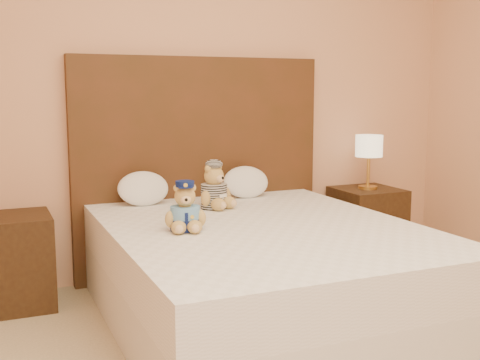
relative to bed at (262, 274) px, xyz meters
The scene contains 9 objects.
bed is the anchor object (origin of this frame).
headboard 1.12m from the bed, 90.00° to the left, with size 1.75×0.08×1.50m, color #4D2817.
nightstand_left 1.48m from the bed, 147.38° to the left, with size 0.45×0.45×0.55m, color #382511.
nightstand_right 1.48m from the bed, 32.62° to the left, with size 0.45×0.45×0.55m, color #382511.
lamp 1.59m from the bed, 32.62° to the left, with size 0.20×0.20×0.40m.
teddy_police 0.59m from the bed, behind, with size 0.22×0.21×0.26m, color #B29045, non-canonical shape.
teddy_prisoner 0.69m from the bed, 97.21° to the left, with size 0.25×0.24×0.28m, color #B29045, non-canonical shape.
pillow_left 1.02m from the bed, 118.29° to the left, with size 0.33×0.21×0.23m, color white.
pillow_right 0.96m from the bed, 71.96° to the left, with size 0.33×0.21×0.23m, color white.
Camera 1 is at (-1.37, -1.69, 1.27)m, focal length 45.00 mm.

